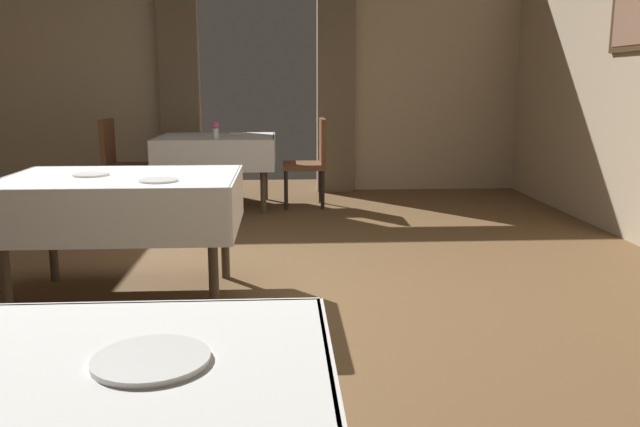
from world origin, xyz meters
TOP-DOWN VIEW (x-y plane):
  - ground at (0.00, 0.00)m, footprint 10.08×10.08m
  - wall_back at (0.00, 4.18)m, footprint 6.40×0.27m
  - dining_table_mid at (-0.68, 0.15)m, footprint 1.36×0.97m
  - dining_table_far at (-0.41, 3.11)m, footprint 1.22×1.05m
  - chair_far_left at (-1.40, 3.07)m, footprint 0.44×0.44m
  - chair_far_right at (0.58, 3.08)m, footprint 0.45×0.44m
  - plate_near_c at (0.02, -2.50)m, footprint 0.23×0.23m
  - plate_mid_a at (-0.42, -0.08)m, footprint 0.22×0.22m
  - plate_mid_b at (-0.86, 0.17)m, footprint 0.21×0.21m
  - flower_vase_far at (-0.38, 2.80)m, footprint 0.07×0.07m
  - plate_far_b at (-0.23, 3.47)m, footprint 0.22×0.22m

SIDE VIEW (x-z plane):
  - ground at x=0.00m, z-range 0.00..0.00m
  - chair_far_left at x=-1.40m, z-range 0.05..0.98m
  - chair_far_right at x=0.58m, z-range 0.05..0.98m
  - dining_table_far at x=-0.41m, z-range 0.27..1.02m
  - dining_table_mid at x=-0.68m, z-range 0.27..1.02m
  - plate_near_c at x=0.02m, z-range 0.75..0.76m
  - plate_mid_a at x=-0.42m, z-range 0.75..0.76m
  - plate_mid_b at x=-0.86m, z-range 0.75..0.76m
  - plate_far_b at x=-0.23m, z-range 0.75..0.76m
  - flower_vase_far at x=-0.38m, z-range 0.76..0.92m
  - wall_back at x=0.00m, z-range 0.02..3.02m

